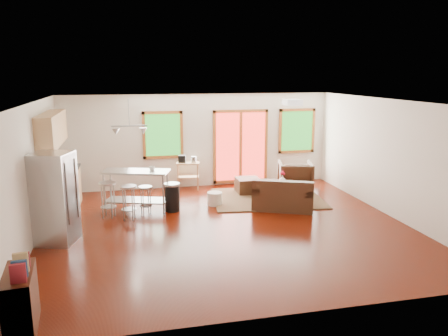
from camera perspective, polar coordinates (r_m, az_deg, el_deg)
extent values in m
cube|color=#340901|center=(9.24, 0.41, -7.74)|extent=(7.50, 7.00, 0.02)
cube|color=white|center=(8.70, 0.44, 8.70)|extent=(7.50, 7.00, 0.02)
cube|color=beige|center=(12.27, -3.31, 3.58)|extent=(7.50, 0.02, 2.60)
cube|color=beige|center=(8.84, -24.06, -0.92)|extent=(0.02, 7.00, 2.60)
cube|color=beige|center=(10.38, 21.08, 1.17)|extent=(0.02, 7.00, 2.60)
cube|color=beige|center=(5.64, 8.63, -7.08)|extent=(7.50, 0.02, 2.60)
cube|color=#1A5318|center=(12.07, -7.98, 4.29)|extent=(0.94, 0.02, 1.14)
cube|color=#934D1E|center=(12.00, -8.07, 7.18)|extent=(1.10, 0.05, 0.08)
cube|color=#934D1E|center=(12.17, -7.90, 1.45)|extent=(1.10, 0.05, 0.08)
cube|color=#934D1E|center=(12.04, -10.41, 4.19)|extent=(0.08, 0.05, 1.30)
cube|color=#934D1E|center=(12.12, -5.58, 4.39)|extent=(0.08, 0.05, 1.30)
cube|color=#AC221A|center=(12.50, 2.18, 2.82)|extent=(1.44, 0.02, 1.94)
cube|color=#934D1E|center=(12.37, 2.22, 7.44)|extent=(1.60, 0.05, 0.08)
cube|color=#934D1E|center=(12.70, 2.14, -1.67)|extent=(1.60, 0.05, 0.08)
cube|color=#934D1E|center=(12.33, -1.24, 2.70)|extent=(0.08, 0.05, 2.10)
cube|color=#934D1E|center=(12.71, 5.50, 2.94)|extent=(0.08, 0.05, 2.10)
cube|color=#934D1E|center=(12.50, 2.18, 2.82)|extent=(0.08, 0.05, 1.94)
cube|color=#1A5318|center=(12.98, 9.49, 4.80)|extent=(0.94, 0.02, 1.14)
cube|color=#934D1E|center=(12.91, 9.59, 7.49)|extent=(1.10, 0.05, 0.08)
cube|color=#934D1E|center=(13.07, 9.40, 2.15)|extent=(1.10, 0.05, 0.08)
cube|color=#934D1E|center=(12.79, 7.37, 4.76)|extent=(0.08, 0.05, 1.30)
cube|color=#934D1E|center=(13.18, 11.56, 4.83)|extent=(0.08, 0.05, 1.30)
cube|color=#415634|center=(11.28, 5.65, -3.94)|extent=(2.96, 2.41, 0.03)
cube|color=#321D11|center=(10.48, 7.71, -4.22)|extent=(1.61, 1.29, 0.39)
cube|color=#321D11|center=(10.09, 7.67, -2.66)|extent=(1.36, 0.74, 0.36)
cube|color=#321D11|center=(10.45, 4.42, -2.64)|extent=(0.49, 0.80, 0.15)
cube|color=#321D11|center=(10.39, 11.11, -2.93)|extent=(0.49, 0.80, 0.15)
cube|color=#321D11|center=(10.48, 6.08, -2.74)|extent=(0.74, 0.71, 0.11)
cube|color=#321D11|center=(10.44, 9.46, -2.89)|extent=(0.74, 0.71, 0.11)
cube|color=#341509|center=(11.26, 6.40, -1.92)|extent=(1.22, 0.94, 0.04)
cube|color=#341509|center=(11.09, 4.07, -3.24)|extent=(0.08, 0.08, 0.38)
cube|color=#341509|center=(11.10, 8.71, -3.33)|extent=(0.08, 0.08, 0.38)
cube|color=#341509|center=(11.54, 4.13, -2.61)|extent=(0.08, 0.08, 0.38)
cube|color=#341509|center=(11.55, 8.59, -2.70)|extent=(0.08, 0.08, 0.38)
imported|color=#321D11|center=(11.99, 9.29, -0.90)|extent=(1.06, 1.02, 0.90)
cube|color=#321D11|center=(11.72, 3.15, -2.30)|extent=(0.63, 0.63, 0.41)
cylinder|color=beige|center=(10.67, -1.23, -4.02)|extent=(0.40, 0.40, 0.32)
imported|color=silver|center=(11.28, 7.64, -1.49)|extent=(0.24, 0.24, 0.18)
sphere|color=red|center=(11.27, 7.82, -0.76)|extent=(0.09, 0.09, 0.07)
sphere|color=red|center=(11.23, 7.51, -0.70)|extent=(0.09, 0.09, 0.07)
sphere|color=red|center=(11.28, 7.68, -0.54)|extent=(0.09, 0.09, 0.07)
imported|color=maroon|center=(11.24, 7.88, -1.22)|extent=(0.23, 0.08, 0.30)
cube|color=tan|center=(10.61, -20.29, -3.26)|extent=(0.60, 2.20, 0.90)
cube|color=black|center=(10.50, -20.48, -0.79)|extent=(0.64, 2.24, 0.04)
cube|color=tan|center=(10.35, -21.57, 4.75)|extent=(0.36, 2.20, 0.70)
cylinder|color=#B7BABC|center=(9.99, -20.89, -0.81)|extent=(0.12, 0.12, 0.18)
cube|color=black|center=(10.86, -20.26, 0.30)|extent=(0.22, 0.18, 0.20)
cube|color=#B7BABC|center=(8.77, -21.30, -3.70)|extent=(0.86, 0.85, 1.73)
cube|color=gray|center=(8.64, -19.28, -3.80)|extent=(0.20, 0.61, 1.69)
cylinder|color=gray|center=(8.40, -19.80, -3.25)|extent=(0.03, 0.03, 1.15)
cylinder|color=gray|center=(8.78, -18.69, -2.52)|extent=(0.03, 0.03, 1.15)
cube|color=#B7BABC|center=(10.24, -11.48, -0.45)|extent=(1.63, 1.03, 0.04)
cube|color=gray|center=(10.41, -11.32, -4.14)|extent=(1.51, 0.92, 0.03)
cylinder|color=gray|center=(10.35, -15.38, -3.25)|extent=(0.05, 0.05, 0.92)
cylinder|color=gray|center=(9.97, -7.92, -3.51)|extent=(0.05, 0.05, 0.92)
cylinder|color=gray|center=(10.77, -14.55, -2.60)|extent=(0.05, 0.05, 0.92)
cylinder|color=gray|center=(10.41, -7.38, -2.82)|extent=(0.05, 0.05, 0.92)
imported|color=white|center=(10.21, -9.39, 0.02)|extent=(0.15, 0.13, 0.13)
cylinder|color=#B7BABC|center=(9.95, -15.01, -1.95)|extent=(0.47, 0.47, 0.04)
cylinder|color=gray|center=(10.11, -14.15, -4.03)|extent=(0.03, 0.03, 0.76)
cylinder|color=gray|center=(10.18, -15.25, -3.99)|extent=(0.03, 0.03, 0.76)
cylinder|color=gray|center=(9.99, -15.63, -4.31)|extent=(0.03, 0.03, 0.76)
cylinder|color=gray|center=(9.93, -14.51, -4.35)|extent=(0.03, 0.03, 0.76)
cylinder|color=gray|center=(10.09, -14.84, -4.90)|extent=(0.43, 0.43, 0.02)
cylinder|color=#B7BABC|center=(9.70, -12.43, -2.40)|extent=(0.43, 0.43, 0.04)
cylinder|color=gray|center=(9.87, -11.65, -4.41)|extent=(0.03, 0.03, 0.72)
cylinder|color=gray|center=(9.91, -12.76, -4.39)|extent=(0.03, 0.03, 0.72)
cylinder|color=gray|center=(9.73, -13.01, -4.72)|extent=(0.03, 0.03, 0.72)
cylinder|color=gray|center=(9.69, -11.88, -4.74)|extent=(0.03, 0.03, 0.72)
cylinder|color=gray|center=(9.83, -12.29, -5.28)|extent=(0.39, 0.39, 0.02)
cylinder|color=#B7BABC|center=(10.01, -10.24, -2.48)|extent=(0.37, 0.37, 0.04)
cylinder|color=gray|center=(10.20, -9.85, -4.10)|extent=(0.03, 0.03, 0.62)
cylinder|color=gray|center=(10.16, -10.75, -4.20)|extent=(0.03, 0.03, 0.62)
cylinder|color=gray|center=(10.00, -10.50, -4.45)|extent=(0.03, 0.03, 0.62)
cylinder|color=gray|center=(10.04, -9.58, -4.34)|extent=(0.03, 0.03, 0.62)
cylinder|color=gray|center=(10.13, -10.15, -4.86)|extent=(0.34, 0.34, 0.01)
cylinder|color=black|center=(10.25, -6.77, -3.92)|extent=(0.43, 0.43, 0.62)
cylinder|color=#B7BABC|center=(10.16, -6.82, -2.14)|extent=(0.44, 0.44, 0.05)
cube|color=tan|center=(12.01, -4.74, 0.67)|extent=(0.69, 0.51, 0.04)
cube|color=tan|center=(12.10, -4.71, -1.11)|extent=(0.65, 0.48, 0.03)
cube|color=tan|center=(11.95, -6.03, -1.22)|extent=(0.04, 0.04, 0.75)
cube|color=tan|center=(11.93, -3.46, -1.20)|extent=(0.04, 0.04, 0.75)
cube|color=tan|center=(12.27, -5.93, -0.87)|extent=(0.04, 0.04, 0.75)
cube|color=tan|center=(12.24, -3.42, -0.85)|extent=(0.04, 0.04, 0.75)
cube|color=black|center=(12.00, -5.52, 1.21)|extent=(0.23, 0.21, 0.20)
cylinder|color=#B7BABC|center=(11.99, -3.98, 1.14)|extent=(0.17, 0.17, 0.16)
cube|color=#341509|center=(6.18, -25.02, -15.55)|extent=(0.43, 0.90, 0.78)
cube|color=maroon|center=(5.70, -25.31, -12.36)|extent=(0.18, 0.07, 0.23)
cube|color=navy|center=(5.84, -25.14, -11.87)|extent=(0.18, 0.07, 0.21)
cube|color=tan|center=(5.96, -25.01, -11.14)|extent=(0.18, 0.07, 0.25)
cube|color=maroon|center=(6.11, -24.84, -10.86)|extent=(0.18, 0.07, 0.19)
cube|color=white|center=(9.75, 8.91, 8.47)|extent=(0.35, 0.35, 0.12)
cylinder|color=gray|center=(9.99, -12.33, 7.10)|extent=(0.02, 0.02, 0.60)
cube|color=gray|center=(10.02, -12.26, 5.39)|extent=(0.80, 0.04, 0.03)
cone|color=#B7BABC|center=(10.04, -13.94, 4.63)|extent=(0.18, 0.18, 0.14)
cone|color=#B7BABC|center=(10.04, -10.51, 4.79)|extent=(0.18, 0.18, 0.14)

